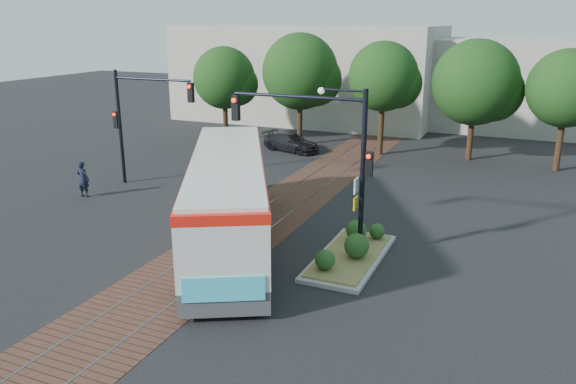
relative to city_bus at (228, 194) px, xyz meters
The scene contains 10 objects.
ground 2.24m from the city_bus, 81.36° to the left, with size 120.00×120.00×0.00m, color black.
trackbed 5.47m from the city_bus, 88.09° to the left, with size 3.60×40.00×0.02m.
tree_row 17.84m from the city_bus, 85.50° to the left, with size 26.40×5.60×7.67m.
warehouses 29.93m from the city_bus, 90.68° to the left, with size 40.00×13.00×8.00m.
city_bus is the anchor object (origin of this frame).
traffic_island 5.24m from the city_bus, ahead, with size 2.20×5.20×1.13m.
signal_pole_main 4.62m from the city_bus, ahead, with size 5.49×0.46×6.00m.
signal_pole_left 9.86m from the city_bus, 148.01° to the left, with size 4.99×0.34×6.00m.
officer 9.78m from the city_bus, 166.70° to the left, with size 0.66×0.43×1.80m, color black.
parked_car 16.34m from the city_bus, 104.45° to the left, with size 1.66×4.09×1.19m, color black.
Camera 1 is at (10.27, -19.31, 8.40)m, focal length 35.00 mm.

